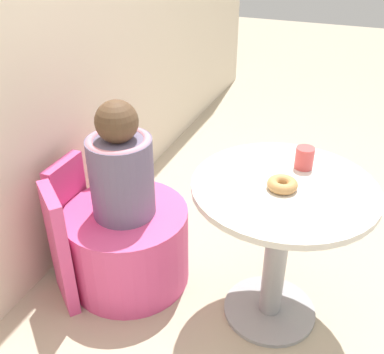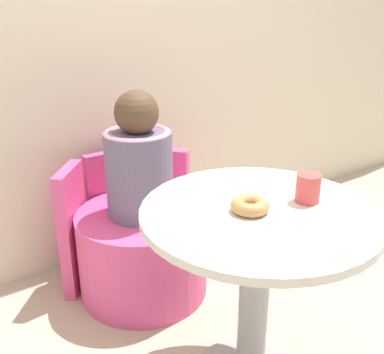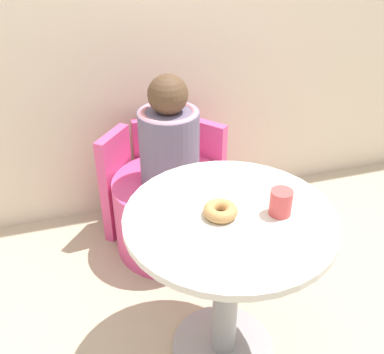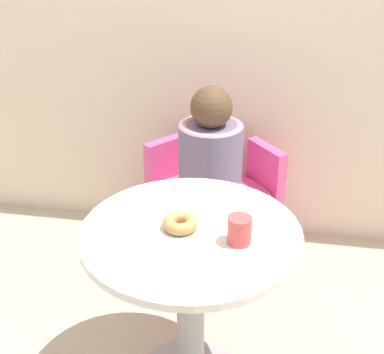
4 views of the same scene
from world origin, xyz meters
name	(u,v)px [view 1 (image 1 of 4)]	position (x,y,z in m)	size (l,w,h in m)	color
ground_plane	(275,323)	(0.00, 0.00, 0.00)	(12.00, 12.00, 0.00)	#B7A88E
back_wall	(5,10)	(0.00, 1.13, 1.20)	(6.00, 0.06, 2.40)	beige
round_table	(280,226)	(0.06, 0.04, 0.47)	(0.69, 0.69, 0.66)	#99999E
tub_chair	(128,245)	(0.03, 0.71, 0.19)	(0.56, 0.56, 0.38)	#E54C8C
booth_backrest	(83,217)	(0.03, 0.94, 0.28)	(0.65, 0.24, 0.57)	#E54C8C
child_figure	(121,167)	(0.03, 0.71, 0.61)	(0.27, 0.27, 0.52)	slate
donut	(282,184)	(0.03, 0.04, 0.68)	(0.11, 0.11, 0.04)	tan
cup	(305,158)	(0.21, 0.00, 0.70)	(0.07, 0.07, 0.09)	#DB4C4C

